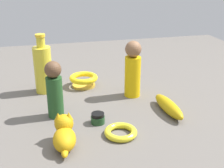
% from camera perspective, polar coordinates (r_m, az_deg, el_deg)
% --- Properties ---
extents(ground, '(2.00, 2.00, 0.00)m').
position_cam_1_polar(ground, '(1.13, 0.00, -4.13)').
color(ground, '#5B5651').
extents(nail_polish_jar, '(0.05, 0.05, 0.04)m').
position_cam_1_polar(nail_polish_jar, '(1.00, -2.74, -6.57)').
color(nail_polish_jar, '#1E4322').
rests_on(nail_polish_jar, ground).
extents(bowl, '(0.12, 0.12, 0.05)m').
position_cam_1_polar(bowl, '(1.29, -5.47, 0.87)').
color(bowl, gold).
rests_on(bowl, ground).
extents(person_figure_adult, '(0.09, 0.09, 0.23)m').
position_cam_1_polar(person_figure_adult, '(1.17, 4.00, 2.88)').
color(person_figure_adult, '#E4B40C').
rests_on(person_figure_adult, ground).
extents(bangle, '(0.10, 0.10, 0.02)m').
position_cam_1_polar(bangle, '(0.94, 1.69, -9.22)').
color(bangle, yellow).
rests_on(bangle, ground).
extents(banana, '(0.06, 0.20, 0.05)m').
position_cam_1_polar(banana, '(1.08, 10.81, -4.23)').
color(banana, '#B6910E').
rests_on(banana, ground).
extents(bottle_tall, '(0.07, 0.07, 0.24)m').
position_cam_1_polar(bottle_tall, '(1.24, -13.10, 2.97)').
color(bottle_tall, gold).
rests_on(bottle_tall, ground).
extents(person_figure_child, '(0.07, 0.07, 0.20)m').
position_cam_1_polar(person_figure_child, '(1.03, -10.99, -1.02)').
color(person_figure_child, '#214B21').
rests_on(person_figure_child, ground).
extents(cat_figurine, '(0.08, 0.14, 0.09)m').
position_cam_1_polar(cat_figurine, '(0.88, -9.14, -9.47)').
color(cat_figurine, '#C6910F').
rests_on(cat_figurine, ground).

